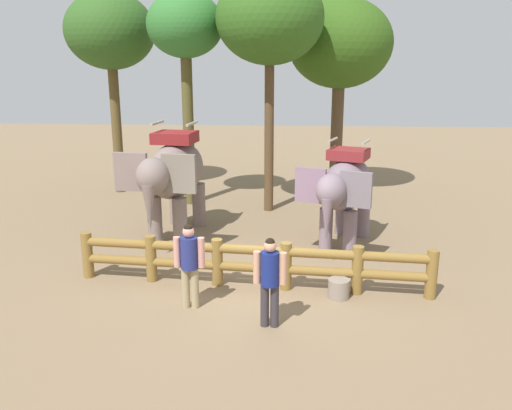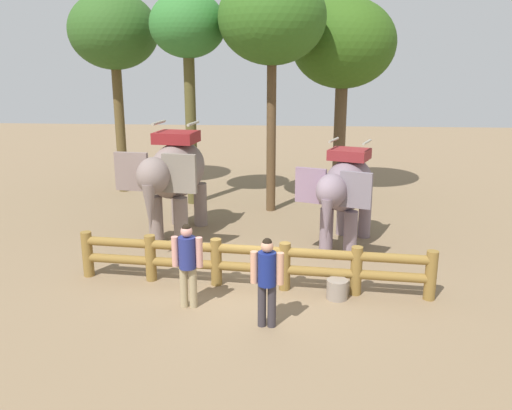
% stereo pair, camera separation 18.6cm
% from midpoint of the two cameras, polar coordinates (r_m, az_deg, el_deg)
% --- Properties ---
extents(ground_plane, '(60.00, 60.00, 0.00)m').
position_cam_midpoint_polar(ground_plane, '(11.82, -0.10, -8.43)').
color(ground_plane, '#816A4D').
extents(log_fence, '(7.70, 0.91, 1.05)m').
position_cam_midpoint_polar(log_fence, '(11.42, -0.17, -6.03)').
color(log_fence, olive).
rests_on(log_fence, ground).
extents(elephant_near_left, '(2.10, 3.74, 3.17)m').
position_cam_midpoint_polar(elephant_near_left, '(14.60, -8.39, 3.35)').
color(elephant_near_left, slate).
rests_on(elephant_near_left, ground).
extents(elephant_center, '(2.36, 3.35, 2.81)m').
position_cam_midpoint_polar(elephant_center, '(13.87, 10.03, 1.79)').
color(elephant_center, slate).
rests_on(elephant_center, ground).
extents(tourist_woman_in_black, '(0.61, 0.34, 1.73)m').
position_cam_midpoint_polar(tourist_woman_in_black, '(10.44, -6.89, -5.86)').
color(tourist_woman_in_black, tan).
rests_on(tourist_woman_in_black, ground).
extents(tourist_man_in_blue, '(0.61, 0.36, 1.72)m').
position_cam_midpoint_polar(tourist_man_in_blue, '(9.63, 1.75, -7.67)').
color(tourist_man_in_blue, '#342F34').
rests_on(tourist_man_in_blue, ground).
extents(tree_far_left, '(3.14, 3.14, 7.12)m').
position_cam_midpoint_polar(tree_far_left, '(20.17, -14.81, 17.47)').
color(tree_far_left, brown).
rests_on(tree_far_left, ground).
extents(tree_back_center, '(3.61, 3.61, 6.89)m').
position_cam_midpoint_polar(tree_back_center, '(19.32, 9.67, 16.61)').
color(tree_back_center, brown).
rests_on(tree_back_center, ground).
extents(tree_far_right, '(3.28, 3.28, 7.41)m').
position_cam_midpoint_polar(tree_far_right, '(16.87, 2.08, 19.34)').
color(tree_far_right, brown).
rests_on(tree_far_right, ground).
extents(tree_deep_back, '(2.45, 2.45, 6.92)m').
position_cam_midpoint_polar(tree_deep_back, '(17.90, -7.04, 18.18)').
color(tree_deep_back, brown).
rests_on(tree_deep_back, ground).
extents(feed_bucket, '(0.44, 0.44, 0.41)m').
position_cam_midpoint_polar(feed_bucket, '(11.18, 9.21, -8.94)').
color(feed_bucket, gray).
rests_on(feed_bucket, ground).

